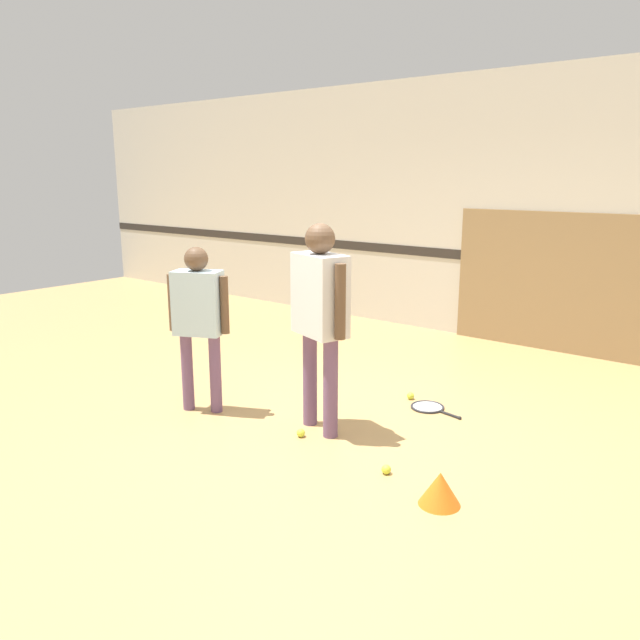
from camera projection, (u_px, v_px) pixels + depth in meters
name	position (u px, v px, depth m)	size (l,w,h in m)	color
ground_plane	(329.00, 431.00, 5.01)	(16.00, 16.00, 0.00)	tan
wall_back	(514.00, 210.00, 7.34)	(16.00, 0.07, 3.20)	beige
wall_panel	(554.00, 283.00, 7.14)	(2.34, 0.05, 1.60)	#93754C
person_instructor	(320.00, 306.00, 4.80)	(0.60, 0.39, 1.65)	#6B4C70
person_student_left	(199.00, 311.00, 5.25)	(0.50, 0.37, 1.43)	#6B4C70
racket_spare_on_floor	(429.00, 407.00, 5.48)	(0.53, 0.34, 0.03)	#28282D
tennis_ball_near_instructor	(301.00, 433.00, 4.89)	(0.07, 0.07, 0.07)	#CCE038
tennis_ball_by_spare_racket	(410.00, 396.00, 5.71)	(0.07, 0.07, 0.07)	#CCE038
tennis_ball_stray_left	(386.00, 469.00, 4.28)	(0.07, 0.07, 0.07)	#CCE038
training_cone	(440.00, 489.00, 3.87)	(0.27, 0.27, 0.22)	orange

